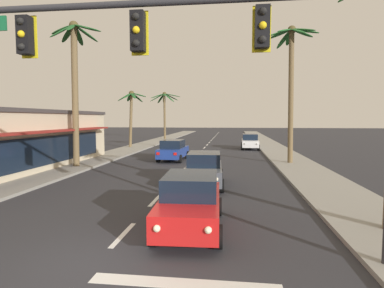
{
  "coord_description": "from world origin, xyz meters",
  "views": [
    {
      "loc": [
        3.14,
        -6.81,
        3.41
      ],
      "look_at": [
        1.28,
        8.0,
        2.2
      ],
      "focal_mm": 29.6,
      "sensor_mm": 36.0,
      "label": 1
    }
  ],
  "objects_px": {
    "palm_left_farthest": "(165,104)",
    "palm_left_second": "(75,73)",
    "sedan_oncoming_far": "(173,150)",
    "sedan_third_in_queue": "(204,169)",
    "palm_right_second": "(291,68)",
    "traffic_signal_mast": "(211,50)",
    "palm_left_third": "(131,107)",
    "sedan_lead_at_stop_bar": "(191,201)",
    "sedan_parked_nearest_kerb": "(250,141)"
  },
  "relations": [
    {
      "from": "sedan_lead_at_stop_bar",
      "to": "traffic_signal_mast",
      "type": "bearing_deg",
      "value": -70.36
    },
    {
      "from": "sedan_third_in_queue",
      "to": "palm_left_third",
      "type": "distance_m",
      "value": 21.97
    },
    {
      "from": "traffic_signal_mast",
      "to": "sedan_third_in_queue",
      "type": "bearing_deg",
      "value": 96.01
    },
    {
      "from": "sedan_third_in_queue",
      "to": "palm_left_second",
      "type": "xyz_separation_m",
      "value": [
        -9.18,
        4.68,
        5.65
      ]
    },
    {
      "from": "traffic_signal_mast",
      "to": "sedan_oncoming_far",
      "type": "relative_size",
      "value": 2.56
    },
    {
      "from": "sedan_lead_at_stop_bar",
      "to": "palm_left_second",
      "type": "bearing_deg",
      "value": 130.28
    },
    {
      "from": "palm_left_second",
      "to": "palm_left_third",
      "type": "distance_m",
      "value": 14.64
    },
    {
      "from": "traffic_signal_mast",
      "to": "palm_right_second",
      "type": "bearing_deg",
      "value": 74.1
    },
    {
      "from": "palm_left_third",
      "to": "palm_left_farthest",
      "type": "distance_m",
      "value": 14.62
    },
    {
      "from": "palm_left_farthest",
      "to": "sedan_parked_nearest_kerb",
      "type": "bearing_deg",
      "value": -47.83
    },
    {
      "from": "traffic_signal_mast",
      "to": "palm_left_third",
      "type": "distance_m",
      "value": 29.67
    },
    {
      "from": "traffic_signal_mast",
      "to": "palm_left_third",
      "type": "height_order",
      "value": "traffic_signal_mast"
    },
    {
      "from": "palm_left_third",
      "to": "palm_left_second",
      "type": "bearing_deg",
      "value": -86.84
    },
    {
      "from": "sedan_lead_at_stop_bar",
      "to": "sedan_parked_nearest_kerb",
      "type": "xyz_separation_m",
      "value": [
        3.27,
        26.11,
        0.0
      ]
    },
    {
      "from": "palm_left_farthest",
      "to": "sedan_third_in_queue",
      "type": "bearing_deg",
      "value": -74.68
    },
    {
      "from": "sedan_parked_nearest_kerb",
      "to": "palm_left_farthest",
      "type": "distance_m",
      "value": 19.45
    },
    {
      "from": "sedan_third_in_queue",
      "to": "sedan_parked_nearest_kerb",
      "type": "bearing_deg",
      "value": 80.25
    },
    {
      "from": "palm_left_farthest",
      "to": "palm_left_second",
      "type": "bearing_deg",
      "value": -89.87
    },
    {
      "from": "traffic_signal_mast",
      "to": "palm_left_farthest",
      "type": "height_order",
      "value": "palm_left_farthest"
    },
    {
      "from": "palm_left_second",
      "to": "palm_right_second",
      "type": "distance_m",
      "value": 15.23
    },
    {
      "from": "traffic_signal_mast",
      "to": "sedan_third_in_queue",
      "type": "xyz_separation_m",
      "value": [
        -0.89,
        8.42,
        -4.11
      ]
    },
    {
      "from": "sedan_oncoming_far",
      "to": "sedan_parked_nearest_kerb",
      "type": "bearing_deg",
      "value": 57.31
    },
    {
      "from": "sedan_third_in_queue",
      "to": "palm_right_second",
      "type": "relative_size",
      "value": 0.45
    },
    {
      "from": "traffic_signal_mast",
      "to": "palm_left_third",
      "type": "relative_size",
      "value": 1.76
    },
    {
      "from": "sedan_lead_at_stop_bar",
      "to": "sedan_parked_nearest_kerb",
      "type": "distance_m",
      "value": 26.31
    },
    {
      "from": "sedan_parked_nearest_kerb",
      "to": "traffic_signal_mast",
      "type": "bearing_deg",
      "value": -95.1
    },
    {
      "from": "palm_right_second",
      "to": "sedan_third_in_queue",
      "type": "bearing_deg",
      "value": -124.42
    },
    {
      "from": "palm_left_second",
      "to": "palm_right_second",
      "type": "relative_size",
      "value": 0.98
    },
    {
      "from": "traffic_signal_mast",
      "to": "sedan_oncoming_far",
      "type": "bearing_deg",
      "value": 103.37
    },
    {
      "from": "sedan_third_in_queue",
      "to": "palm_left_farthest",
      "type": "distance_m",
      "value": 35.34
    },
    {
      "from": "sedan_third_in_queue",
      "to": "palm_left_second",
      "type": "distance_m",
      "value": 11.75
    },
    {
      "from": "traffic_signal_mast",
      "to": "palm_left_farthest",
      "type": "xyz_separation_m",
      "value": [
        -10.13,
        42.18,
        0.73
      ]
    },
    {
      "from": "sedan_lead_at_stop_bar",
      "to": "palm_left_second",
      "type": "relative_size",
      "value": 0.46
    },
    {
      "from": "sedan_oncoming_far",
      "to": "palm_right_second",
      "type": "distance_m",
      "value": 10.96
    },
    {
      "from": "palm_left_third",
      "to": "palm_right_second",
      "type": "xyz_separation_m",
      "value": [
        15.61,
        -10.98,
        2.35
      ]
    },
    {
      "from": "sedan_oncoming_far",
      "to": "palm_left_farthest",
      "type": "bearing_deg",
      "value": 103.61
    },
    {
      "from": "traffic_signal_mast",
      "to": "palm_left_second",
      "type": "height_order",
      "value": "palm_left_second"
    },
    {
      "from": "sedan_third_in_queue",
      "to": "palm_left_second",
      "type": "bearing_deg",
      "value": 152.99
    },
    {
      "from": "palm_right_second",
      "to": "palm_left_second",
      "type": "bearing_deg",
      "value": -166.59
    },
    {
      "from": "sedan_oncoming_far",
      "to": "sedan_third_in_queue",
      "type": "bearing_deg",
      "value": -70.34
    },
    {
      "from": "traffic_signal_mast",
      "to": "sedan_parked_nearest_kerb",
      "type": "height_order",
      "value": "traffic_signal_mast"
    },
    {
      "from": "sedan_oncoming_far",
      "to": "palm_left_second",
      "type": "xyz_separation_m",
      "value": [
        -5.85,
        -4.63,
        5.65
      ]
    },
    {
      "from": "traffic_signal_mast",
      "to": "sedan_third_in_queue",
      "type": "distance_m",
      "value": 9.41
    },
    {
      "from": "traffic_signal_mast",
      "to": "sedan_lead_at_stop_bar",
      "type": "relative_size",
      "value": 2.57
    },
    {
      "from": "sedan_oncoming_far",
      "to": "palm_left_third",
      "type": "xyz_separation_m",
      "value": [
        -6.66,
        9.88,
        3.87
      ]
    },
    {
      "from": "sedan_parked_nearest_kerb",
      "to": "palm_left_third",
      "type": "distance_m",
      "value": 13.95
    },
    {
      "from": "sedan_third_in_queue",
      "to": "sedan_parked_nearest_kerb",
      "type": "height_order",
      "value": "same"
    },
    {
      "from": "palm_left_second",
      "to": "sedan_parked_nearest_kerb",
      "type": "bearing_deg",
      "value": 50.23
    },
    {
      "from": "traffic_signal_mast",
      "to": "palm_left_third",
      "type": "xyz_separation_m",
      "value": [
        -10.87,
        27.61,
        -0.24
      ]
    },
    {
      "from": "sedan_oncoming_far",
      "to": "palm_left_third",
      "type": "bearing_deg",
      "value": 123.98
    }
  ]
}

